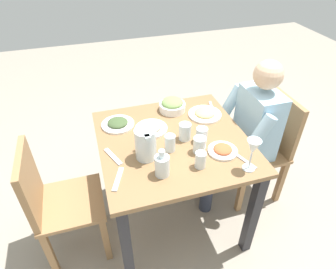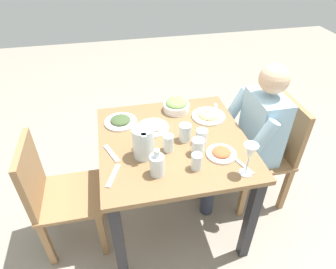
# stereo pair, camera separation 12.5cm
# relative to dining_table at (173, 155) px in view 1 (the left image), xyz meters

# --- Properties ---
(ground_plane) EXTENTS (8.00, 8.00, 0.00)m
(ground_plane) POSITION_rel_dining_table_xyz_m (0.00, 0.00, -0.62)
(ground_plane) COLOR gray
(dining_table) EXTENTS (0.91, 0.91, 0.75)m
(dining_table) POSITION_rel_dining_table_xyz_m (0.00, 0.00, 0.00)
(dining_table) COLOR olive
(dining_table) RESTS_ON ground_plane
(chair_near) EXTENTS (0.40, 0.40, 0.85)m
(chair_near) POSITION_rel_dining_table_xyz_m (0.08, -0.76, -0.14)
(chair_near) COLOR #997047
(chair_near) RESTS_ON ground_plane
(chair_far) EXTENTS (0.40, 0.40, 0.85)m
(chair_far) POSITION_rel_dining_table_xyz_m (-0.03, 0.76, -0.14)
(chair_far) COLOR #997047
(chair_far) RESTS_ON ground_plane
(diner_near) EXTENTS (0.48, 0.53, 1.15)m
(diner_near) POSITION_rel_dining_table_xyz_m (0.08, -0.56, 0.00)
(diner_near) COLOR #9EC6E0
(diner_near) RESTS_ON ground_plane
(water_pitcher) EXTENTS (0.16, 0.12, 0.19)m
(water_pitcher) POSITION_rel_dining_table_xyz_m (-0.11, 0.20, 0.22)
(water_pitcher) COLOR silver
(water_pitcher) RESTS_ON dining_table
(salad_bowl) EXTENTS (0.18, 0.18, 0.09)m
(salad_bowl) POSITION_rel_dining_table_xyz_m (0.32, -0.10, 0.17)
(salad_bowl) COLOR white
(salad_bowl) RESTS_ON dining_table
(plate_fries) EXTENTS (0.23, 0.23, 0.04)m
(plate_fries) POSITION_rel_dining_table_xyz_m (0.19, -0.29, 0.14)
(plate_fries) COLOR white
(plate_fries) RESTS_ON dining_table
(plate_dolmas) EXTENTS (0.21, 0.21, 0.04)m
(plate_dolmas) POSITION_rel_dining_table_xyz_m (0.25, 0.30, 0.14)
(plate_dolmas) COLOR white
(plate_dolmas) RESTS_ON dining_table
(plate_rice_curry) EXTENTS (0.17, 0.17, 0.04)m
(plate_rice_curry) POSITION_rel_dining_table_xyz_m (-0.20, -0.24, 0.14)
(plate_rice_curry) COLOR white
(plate_rice_curry) RESTS_ON dining_table
(plate_beans) EXTENTS (0.21, 0.21, 0.04)m
(plate_beans) POSITION_rel_dining_table_xyz_m (0.14, 0.10, 0.14)
(plate_beans) COLOR white
(plate_beans) RESTS_ON dining_table
(water_glass_far_left) EXTENTS (0.07, 0.07, 0.10)m
(water_glass_far_left) POSITION_rel_dining_table_xyz_m (-0.07, -0.16, 0.17)
(water_glass_far_left) COLOR silver
(water_glass_far_left) RESTS_ON dining_table
(water_glass_far_right) EXTENTS (0.06, 0.06, 0.10)m
(water_glass_far_right) POSITION_rel_dining_table_xyz_m (-0.09, 0.05, 0.18)
(water_glass_far_right) COLOR silver
(water_glass_far_right) RESTS_ON dining_table
(water_glass_by_pitcher) EXTENTS (0.07, 0.07, 0.10)m
(water_glass_by_pitcher) POSITION_rel_dining_table_xyz_m (-0.15, -0.11, 0.17)
(water_glass_by_pitcher) COLOR silver
(water_glass_by_pitcher) RESTS_ON dining_table
(water_glass_near_left) EXTENTS (0.07, 0.07, 0.11)m
(water_glass_near_left) POSITION_rel_dining_table_xyz_m (-0.01, -0.07, 0.18)
(water_glass_near_left) COLOR silver
(water_glass_near_left) RESTS_ON dining_table
(water_glass_center) EXTENTS (0.06, 0.06, 0.10)m
(water_glass_center) POSITION_rel_dining_table_xyz_m (-0.27, -0.07, 0.17)
(water_glass_center) COLOR silver
(water_glass_center) RESTS_ON dining_table
(wine_glass) EXTENTS (0.08, 0.08, 0.20)m
(wine_glass) POSITION_rel_dining_table_xyz_m (-0.37, -0.32, 0.27)
(wine_glass) COLOR silver
(wine_glass) RESTS_ON dining_table
(oil_carafe) EXTENTS (0.08, 0.08, 0.16)m
(oil_carafe) POSITION_rel_dining_table_xyz_m (-0.27, 0.15, 0.18)
(oil_carafe) COLOR silver
(oil_carafe) RESTS_ON dining_table
(fork_near) EXTENTS (0.17, 0.09, 0.01)m
(fork_near) POSITION_rel_dining_table_xyz_m (-0.24, 0.38, 0.13)
(fork_near) COLOR silver
(fork_near) RESTS_ON dining_table
(knife_near) EXTENTS (0.18, 0.08, 0.01)m
(knife_near) POSITION_rel_dining_table_xyz_m (-0.30, -0.32, 0.13)
(knife_near) COLOR silver
(knife_near) RESTS_ON dining_table
(fork_far) EXTENTS (0.17, 0.09, 0.01)m
(fork_far) POSITION_rel_dining_table_xyz_m (-0.06, 0.38, 0.13)
(fork_far) COLOR silver
(fork_far) RESTS_ON dining_table
(knife_far) EXTENTS (0.18, 0.07, 0.01)m
(knife_far) POSITION_rel_dining_table_xyz_m (0.26, -0.37, 0.13)
(knife_far) COLOR silver
(knife_far) RESTS_ON dining_table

